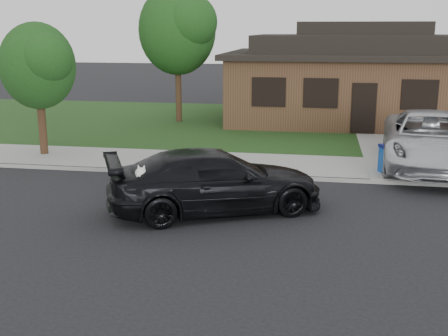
# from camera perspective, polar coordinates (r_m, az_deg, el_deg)

# --- Properties ---
(ground) EXTENTS (120.00, 120.00, 0.00)m
(ground) POSITION_cam_1_polar(r_m,az_deg,el_deg) (14.00, 0.25, -4.65)
(ground) COLOR black
(ground) RESTS_ON ground
(sidewalk) EXTENTS (60.00, 3.00, 0.12)m
(sidewalk) POSITION_cam_1_polar(r_m,az_deg,el_deg) (18.75, 2.78, 0.35)
(sidewalk) COLOR gray
(sidewalk) RESTS_ON ground
(curb) EXTENTS (60.00, 0.12, 0.12)m
(curb) POSITION_cam_1_polar(r_m,az_deg,el_deg) (17.30, 2.17, -0.80)
(curb) COLOR gray
(curb) RESTS_ON ground
(lawn) EXTENTS (60.00, 13.00, 0.13)m
(lawn) POSITION_cam_1_polar(r_m,az_deg,el_deg) (26.55, 4.90, 4.38)
(lawn) COLOR #193814
(lawn) RESTS_ON ground
(driveway) EXTENTS (4.50, 13.00, 0.14)m
(driveway) POSITION_cam_1_polar(r_m,az_deg,el_deg) (23.81, 18.81, 2.58)
(driveway) COLOR gray
(driveway) RESTS_ON ground
(sedan) EXTENTS (5.79, 4.23, 1.56)m
(sedan) POSITION_cam_1_polar(r_m,az_deg,el_deg) (13.98, -0.90, -1.34)
(sedan) COLOR black
(sedan) RESTS_ON ground
(minivan) EXTENTS (3.53, 6.55, 1.75)m
(minivan) POSITION_cam_1_polar(r_m,az_deg,el_deg) (19.16, 20.28, 2.71)
(minivan) COLOR silver
(minivan) RESTS_ON driveway
(recycling_bin) EXTENTS (0.67, 0.67, 0.88)m
(recycling_bin) POSITION_cam_1_polar(r_m,az_deg,el_deg) (18.02, 16.40, 0.89)
(recycling_bin) COLOR #0D3E96
(recycling_bin) RESTS_ON sidewalk
(house) EXTENTS (12.60, 8.60, 4.65)m
(house) POSITION_cam_1_polar(r_m,az_deg,el_deg) (28.24, 13.56, 8.85)
(house) COLOR #422B1C
(house) RESTS_ON ground
(tree_0) EXTENTS (3.78, 3.60, 6.34)m
(tree_0) POSITION_cam_1_polar(r_m,az_deg,el_deg) (26.77, -4.48, 13.96)
(tree_0) COLOR #332114
(tree_0) RESTS_ON ground
(tree_2) EXTENTS (2.73, 2.60, 4.59)m
(tree_2) POSITION_cam_1_polar(r_m,az_deg,el_deg) (20.59, -18.24, 9.94)
(tree_2) COLOR #332114
(tree_2) RESTS_ON ground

